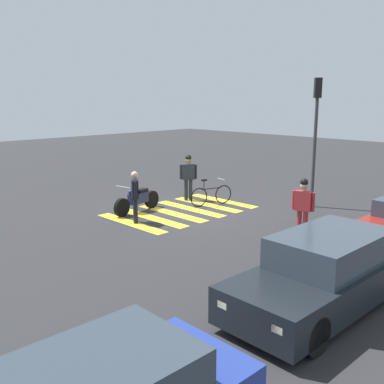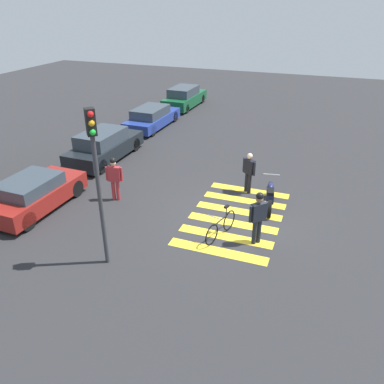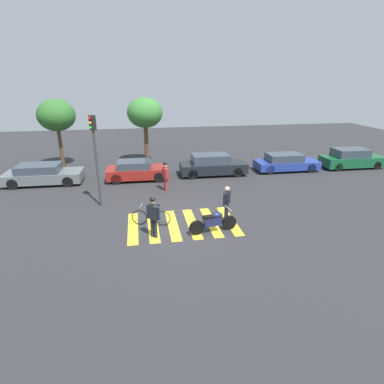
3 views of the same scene
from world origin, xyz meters
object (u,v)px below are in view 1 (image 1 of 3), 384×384
Objects in this scene: police_motorcycle at (137,199)px; leaning_bicycle at (211,195)px; car_black_suv at (326,273)px; pedestrian_bystander at (303,204)px; officer_on_foot at (135,194)px; officer_by_motorcycle at (188,174)px; traffic_light_pole at (316,123)px.

leaning_bicycle is (-2.61, 1.14, -0.07)m from police_motorcycle.
car_black_suv reaches higher than leaning_bicycle.
police_motorcycle is 5.93m from pedestrian_bystander.
officer_on_foot is at bearing 49.41° from police_motorcycle.
police_motorcycle is at bearing 0.74° from officer_by_motorcycle.
pedestrian_bystander is 0.38× the size of traffic_light_pole.
officer_by_motorcycle is 5.13m from traffic_light_pole.
officer_on_foot is 0.93× the size of officer_by_motorcycle.
officer_by_motorcycle is at bearing -57.10° from traffic_light_pole.
traffic_light_pole is (-6.01, 2.87, 2.14)m from officer_on_foot.
traffic_light_pole reaches higher than officer_by_motorcycle.
officer_by_motorcycle is (-2.56, -0.03, 0.60)m from police_motorcycle.
leaning_bicycle is 4.61m from traffic_light_pole.
pedestrian_bystander reaches higher than police_motorcycle.
leaning_bicycle is at bearing -47.98° from traffic_light_pole.
traffic_light_pole is (-2.55, 3.95, 2.04)m from officer_by_motorcycle.
police_motorcycle is 1.25× the size of leaning_bicycle.
traffic_light_pole is (-2.50, 2.78, 2.71)m from leaning_bicycle.
officer_by_motorcycle reaches higher than pedestrian_bystander.
car_black_suv reaches higher than police_motorcycle.
officer_on_foot is at bearing -98.35° from car_black_suv.
traffic_light_pole is (-5.11, 3.91, 2.64)m from police_motorcycle.
pedestrian_bystander is at bearing 26.56° from traffic_light_pole.
traffic_light_pole is at bearing 122.90° from officer_by_motorcycle.
officer_by_motorcycle reaches higher than police_motorcycle.
pedestrian_bystander reaches higher than car_black_suv.
leaning_bicycle is at bearing 92.55° from officer_by_motorcycle.
officer_by_motorcycle is at bearing -162.69° from officer_on_foot.
car_black_suv is 0.98× the size of traffic_light_pole.
car_black_suv is (4.52, 8.38, -0.37)m from officer_by_motorcycle.
officer_by_motorcycle is at bearing -100.22° from pedestrian_bystander.
police_motorcycle is at bearing -75.05° from pedestrian_bystander.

